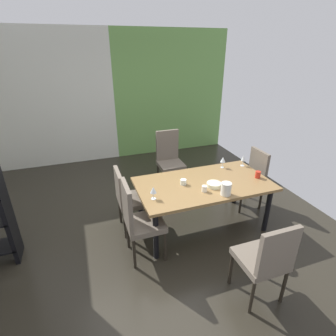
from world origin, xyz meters
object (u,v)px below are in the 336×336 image
chair_left_far (129,197)px  wine_glass_north (153,190)px  chair_head_far (169,158)px  chair_right_far (251,175)px  chair_head_near (266,258)px  cup_near_window (183,182)px  cup_right (204,189)px  pitcher_corner (226,189)px  dining_table (203,188)px  chair_left_near (138,218)px  wine_glass_center (223,160)px  wine_glass_near_shelf (243,158)px  cup_west (258,175)px  serving_bowl_front (214,185)px

chair_left_far → wine_glass_north: 0.59m
chair_head_far → chair_right_far: bearing=134.6°
chair_head_near → cup_near_window: bearing=103.0°
cup_right → pitcher_corner: size_ratio=0.48×
chair_head_far → wine_glass_north: bearing=63.7°
dining_table → chair_left_near: (-1.00, -0.29, -0.08)m
wine_glass_center → wine_glass_near_shelf: bearing=-7.8°
chair_left_near → wine_glass_north: (0.23, 0.12, 0.27)m
wine_glass_center → cup_west: bearing=-57.6°
wine_glass_near_shelf → cup_west: wine_glass_near_shelf is taller
chair_left_near → serving_bowl_front: bearing=97.9°
chair_head_near → wine_glass_north: (-0.80, 1.14, 0.29)m
dining_table → cup_west: bearing=-8.4°
dining_table → chair_head_near: size_ratio=1.88×
cup_west → pitcher_corner: (-0.67, -0.26, 0.03)m
pitcher_corner → wine_glass_near_shelf: bearing=44.1°
chair_head_near → chair_left_near: bearing=135.2°
cup_west → dining_table: bearing=171.6°
chair_head_far → cup_right: chair_head_far is taller
chair_head_near → wine_glass_center: size_ratio=5.60×
chair_left_near → wine_glass_near_shelf: 1.94m
wine_glass_near_shelf → cup_right: (-0.92, -0.52, -0.08)m
chair_right_far → cup_right: 1.22m
wine_glass_near_shelf → wine_glass_north: (-1.59, -0.48, -0.00)m
chair_left_far → chair_head_far: bearing=137.1°
chair_left_far → wine_glass_north: (0.22, -0.46, 0.31)m
chair_left_far → chair_head_near: bearing=32.6°
chair_head_near → cup_west: size_ratio=9.95×
chair_left_far → cup_right: (0.89, -0.50, 0.23)m
cup_right → pitcher_corner: 0.27m
chair_head_far → chair_right_far: chair_head_far is taller
wine_glass_near_shelf → cup_right: bearing=-150.5°
dining_table → chair_left_near: size_ratio=1.76×
wine_glass_center → cup_right: bearing=-136.2°
chair_head_near → cup_right: size_ratio=12.22×
wine_glass_near_shelf → cup_west: (-0.03, -0.42, -0.08)m
wine_glass_near_shelf → cup_right: 1.06m
chair_left_near → cup_near_window: (0.72, 0.34, 0.19)m
chair_head_near → cup_right: chair_head_near is taller
wine_glass_center → serving_bowl_front: bearing=-129.9°
chair_head_near → chair_left_far: (-1.02, 1.60, -0.01)m
cup_near_window → pitcher_corner: pitcher_corner is taller
chair_right_far → wine_glass_north: size_ratio=5.72×
serving_bowl_front → pitcher_corner: 0.25m
dining_table → chair_left_far: chair_left_far is taller
serving_bowl_front → cup_right: cup_right is taller
chair_head_far → chair_left_far: size_ratio=1.13×
chair_head_near → dining_table: bearing=91.4°
chair_left_far → pitcher_corner: chair_left_far is taller
cup_west → wine_glass_center: bearing=122.4°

